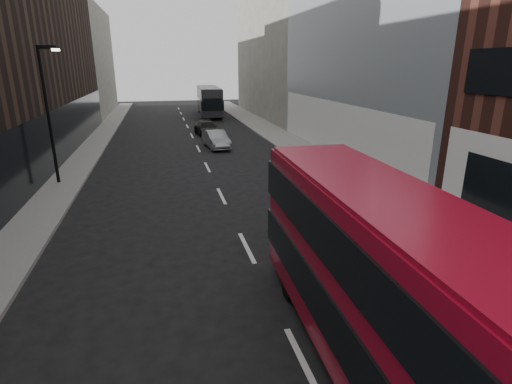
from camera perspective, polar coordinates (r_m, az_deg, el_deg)
sidewalk_right at (r=31.98m, az=5.49°, el=6.59°), size 3.00×80.00×0.15m
sidewalk_left at (r=30.79m, az=-23.11°, el=4.80°), size 2.00×80.00×0.15m
building_modern_block at (r=29.55m, az=16.88°, el=24.20°), size 5.03×22.00×20.00m
building_victorian at (r=50.79m, az=2.94°, el=21.63°), size 6.50×24.00×21.00m
building_left_mid at (r=35.80m, az=-28.99°, el=16.90°), size 5.00×24.00×14.00m
building_left_far at (r=57.37m, az=-23.24°, el=16.70°), size 5.00×20.00×13.00m
street_lamp at (r=23.45m, az=-27.51°, el=10.78°), size 1.06×0.22×7.00m
red_bus at (r=8.39m, az=17.71°, el=-11.92°), size 2.63×9.94×3.99m
grey_bus at (r=51.89m, az=-6.72°, el=12.87°), size 3.10×11.06×3.54m
car_a at (r=19.12m, az=7.94°, el=0.88°), size 1.88×4.42×1.49m
car_b at (r=31.46m, az=-5.72°, el=7.50°), size 1.87×4.22×1.35m
car_c at (r=37.25m, az=-7.02°, el=9.02°), size 2.29×4.63×1.29m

